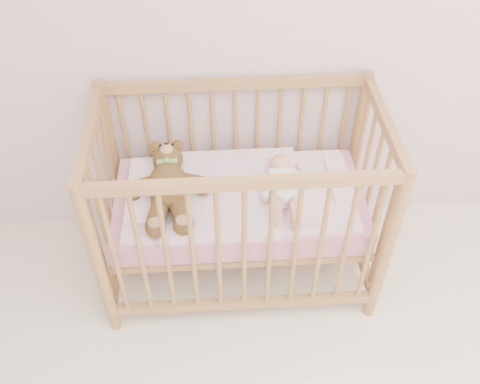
{
  "coord_description": "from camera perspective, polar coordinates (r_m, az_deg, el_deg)",
  "views": [
    {
      "loc": [
        -0.48,
        -0.26,
        2.39
      ],
      "look_at": [
        -0.37,
        1.55,
        0.62
      ],
      "focal_mm": 40.0,
      "sensor_mm": 36.0,
      "label": 1
    }
  ],
  "objects": [
    {
      "name": "teddy_bear",
      "position": [
        2.54,
        -7.65,
        0.54
      ],
      "size": [
        0.45,
        0.62,
        0.17
      ],
      "primitive_type": null,
      "rotation": [
        0.0,
        0.0,
        0.05
      ],
      "color": "brown",
      "rests_on": "blanket"
    },
    {
      "name": "crib",
      "position": [
        2.65,
        -0.07,
        -1.1
      ],
      "size": [
        1.36,
        0.76,
        1.0
      ],
      "primitive_type": null,
      "color": "#A07044",
      "rests_on": "floor"
    },
    {
      "name": "baby",
      "position": [
        2.56,
        4.62,
        0.91
      ],
      "size": [
        0.25,
        0.5,
        0.12
      ],
      "primitive_type": null,
      "rotation": [
        0.0,
        0.0,
        -0.03
      ],
      "color": "white",
      "rests_on": "blanket"
    },
    {
      "name": "blanket",
      "position": [
        2.61,
        -0.07,
        -0.18
      ],
      "size": [
        1.1,
        0.58,
        0.06
      ],
      "primitive_type": null,
      "color": "#E59DB9",
      "rests_on": "mattress"
    },
    {
      "name": "mattress",
      "position": [
        2.66,
        -0.07,
        -1.33
      ],
      "size": [
        1.22,
        0.62,
        0.13
      ],
      "primitive_type": "cube",
      "color": "pink",
      "rests_on": "crib"
    }
  ]
}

